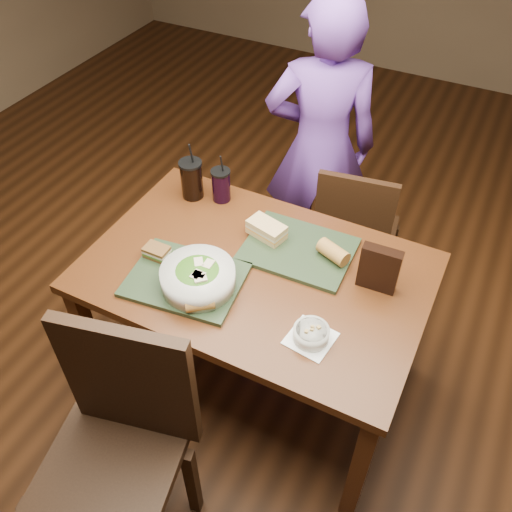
# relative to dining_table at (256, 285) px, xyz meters

# --- Properties ---
(ground) EXTENTS (6.00, 6.00, 0.00)m
(ground) POSITION_rel_dining_table_xyz_m (0.00, 0.00, -0.66)
(ground) COLOR #381C0B
(ground) RESTS_ON ground
(dining_table) EXTENTS (1.30, 0.85, 0.75)m
(dining_table) POSITION_rel_dining_table_xyz_m (0.00, 0.00, 0.00)
(dining_table) COLOR #4A240E
(dining_table) RESTS_ON ground
(chair_near) EXTENTS (0.53, 0.53, 1.02)m
(chair_near) POSITION_rel_dining_table_xyz_m (-0.13, -0.74, -0.09)
(chair_near) COLOR black
(chair_near) RESTS_ON ground
(chair_far) EXTENTS (0.41, 0.41, 0.84)m
(chair_far) POSITION_rel_dining_table_xyz_m (0.19, 0.71, -0.19)
(chair_far) COLOR black
(chair_far) RESTS_ON ground
(diner) EXTENTS (0.65, 0.56, 1.51)m
(diner) POSITION_rel_dining_table_xyz_m (-0.09, 0.88, 0.10)
(diner) COLOR #683799
(diner) RESTS_ON ground
(tray_near) EXTENTS (0.46, 0.37, 0.02)m
(tray_near) POSITION_rel_dining_table_xyz_m (-0.21, -0.18, 0.10)
(tray_near) COLOR #22301C
(tray_near) RESTS_ON dining_table
(tray_far) EXTENTS (0.43, 0.33, 0.02)m
(tray_far) POSITION_rel_dining_table_xyz_m (0.11, 0.16, 0.10)
(tray_far) COLOR #22301C
(tray_far) RESTS_ON dining_table
(salad_bowl) EXTENTS (0.27, 0.27, 0.09)m
(salad_bowl) POSITION_rel_dining_table_xyz_m (-0.14, -0.18, 0.15)
(salad_bowl) COLOR silver
(salad_bowl) RESTS_ON tray_near
(soup_bowl) EXTENTS (0.17, 0.17, 0.06)m
(soup_bowl) POSITION_rel_dining_table_xyz_m (0.32, -0.21, 0.12)
(soup_bowl) COLOR white
(soup_bowl) RESTS_ON dining_table
(sandwich_near) EXTENTS (0.10, 0.07, 0.05)m
(sandwich_near) POSITION_rel_dining_table_xyz_m (-0.37, -0.13, 0.13)
(sandwich_near) COLOR #593819
(sandwich_near) RESTS_ON tray_near
(sandwich_far) EXTENTS (0.17, 0.12, 0.06)m
(sandwich_far) POSITION_rel_dining_table_xyz_m (-0.04, 0.17, 0.14)
(sandwich_far) COLOR tan
(sandwich_far) RESTS_ON tray_far
(baguette_near) EXTENTS (0.11, 0.10, 0.05)m
(baguette_near) POSITION_rel_dining_table_xyz_m (-0.08, -0.28, 0.13)
(baguette_near) COLOR #AD7533
(baguette_near) RESTS_ON tray_near
(baguette_far) EXTENTS (0.14, 0.10, 0.06)m
(baguette_far) POSITION_rel_dining_table_xyz_m (0.24, 0.17, 0.14)
(baguette_far) COLOR #AD7533
(baguette_far) RESTS_ON tray_far
(cup_cola) EXTENTS (0.10, 0.10, 0.27)m
(cup_cola) POSITION_rel_dining_table_xyz_m (-0.46, 0.28, 0.18)
(cup_cola) COLOR black
(cup_cola) RESTS_ON dining_table
(cup_berry) EXTENTS (0.09, 0.09, 0.23)m
(cup_berry) POSITION_rel_dining_table_xyz_m (-0.33, 0.32, 0.17)
(cup_berry) COLOR black
(cup_berry) RESTS_ON dining_table
(chip_bag) EXTENTS (0.15, 0.05, 0.19)m
(chip_bag) POSITION_rel_dining_table_xyz_m (0.44, 0.12, 0.18)
(chip_bag) COLOR black
(chip_bag) RESTS_ON dining_table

